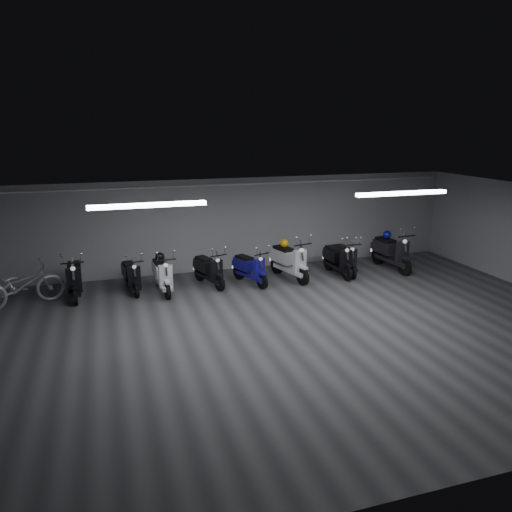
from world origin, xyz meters
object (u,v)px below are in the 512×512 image
object	(u,v)px
scooter_9	(392,246)
helmet_0	(284,243)
scooter_1	(131,271)
scooter_3	(209,265)
scooter_0	(74,273)
bicycle	(20,281)
scooter_7	(338,254)
helmet_1	(160,257)
helmet_2	(387,235)
scooter_6	(290,255)
scooter_2	(162,269)
scooter_8	(345,253)
scooter_4	(250,263)

from	to	relation	value
scooter_9	helmet_0	size ratio (longest dim) A/B	7.99
scooter_1	scooter_3	distance (m)	2.09
scooter_0	bicycle	distance (m)	1.25
scooter_3	helmet_0	distance (m)	2.31
scooter_3	scooter_7	world-z (taller)	scooter_7
scooter_1	helmet_1	size ratio (longest dim) A/B	6.46
scooter_3	helmet_2	distance (m)	5.68
scooter_6	helmet_1	world-z (taller)	scooter_6
scooter_3	helmet_1	distance (m)	1.35
scooter_2	scooter_8	bearing A→B (deg)	-3.30
helmet_0	scooter_8	bearing A→B (deg)	-6.73
scooter_0	scooter_4	world-z (taller)	scooter_0
scooter_1	scooter_6	world-z (taller)	scooter_6
helmet_0	scooter_3	bearing A→B (deg)	-175.90
scooter_7	scooter_9	world-z (taller)	scooter_9
scooter_2	scooter_6	world-z (taller)	scooter_6
scooter_1	bicycle	distance (m)	2.66
scooter_4	helmet_0	xyz separation A→B (m)	(1.14, 0.35, 0.41)
scooter_9	helmet_0	distance (m)	3.43
helmet_2	helmet_0	bearing A→B (deg)	179.89
scooter_0	bicycle	bearing A→B (deg)	-169.95
scooter_1	scooter_3	world-z (taller)	scooter_3
scooter_0	scooter_7	distance (m)	7.35
scooter_6	helmet_2	size ratio (longest dim) A/B	7.42
scooter_4	scooter_7	xyz separation A→B (m)	(2.71, 0.02, 0.04)
scooter_3	bicycle	size ratio (longest dim) A/B	0.81
scooter_2	scooter_4	world-z (taller)	scooter_2
scooter_3	scooter_4	bearing A→B (deg)	-27.90
scooter_2	helmet_2	size ratio (longest dim) A/B	6.68
scooter_0	helmet_2	bearing A→B (deg)	-1.64
scooter_7	scooter_4	bearing A→B (deg)	178.00
scooter_4	helmet_2	size ratio (longest dim) A/B	6.26
helmet_0	scooter_0	bearing A→B (deg)	-179.42
scooter_6	scooter_1	bearing A→B (deg)	162.91
scooter_2	helmet_0	size ratio (longest dim) A/B	7.01
scooter_2	scooter_3	bearing A→B (deg)	3.21
scooter_7	scooter_9	size ratio (longest dim) A/B	0.88
scooter_0	helmet_2	xyz separation A→B (m)	(9.16, 0.05, 0.37)
scooter_0	bicycle	size ratio (longest dim) A/B	0.90
scooter_4	helmet_1	xyz separation A→B (m)	(-2.44, 0.25, 0.32)
scooter_9	bicycle	size ratio (longest dim) A/B	0.98
scooter_7	bicycle	bearing A→B (deg)	177.56
scooter_7	bicycle	xyz separation A→B (m)	(-8.57, 0.02, 0.01)
scooter_4	scooter_8	world-z (taller)	scooter_8
scooter_6	bicycle	distance (m)	7.06
scooter_9	scooter_1	bearing A→B (deg)	173.04
scooter_6	bicycle	world-z (taller)	scooter_6
scooter_6	scooter_8	xyz separation A→B (m)	(1.79, 0.04, -0.09)
scooter_9	scooter_8	bearing A→B (deg)	172.58
scooter_2	scooter_9	world-z (taller)	scooter_9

